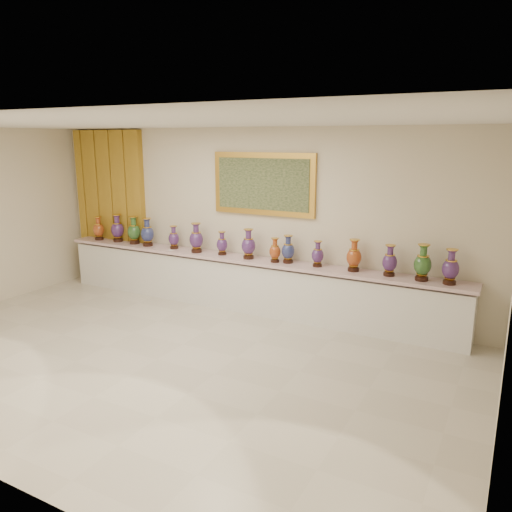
{
  "coord_description": "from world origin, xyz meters",
  "views": [
    {
      "loc": [
        3.99,
        -4.71,
        2.82
      ],
      "look_at": [
        0.55,
        1.7,
        1.1
      ],
      "focal_mm": 35.0,
      "sensor_mm": 36.0,
      "label": 1
    }
  ],
  "objects_px": {
    "vase_1": "(117,229)",
    "vase_2": "(134,232)",
    "vase_0": "(99,229)",
    "counter": "(243,284)"
  },
  "relations": [
    {
      "from": "vase_1",
      "to": "vase_2",
      "type": "xyz_separation_m",
      "value": [
        0.42,
        -0.01,
        -0.0
      ]
    },
    {
      "from": "vase_2",
      "to": "counter",
      "type": "bearing_deg",
      "value": 0.08
    },
    {
      "from": "counter",
      "to": "vase_2",
      "type": "xyz_separation_m",
      "value": [
        -2.33,
        -0.0,
        0.69
      ]
    },
    {
      "from": "vase_0",
      "to": "vase_2",
      "type": "distance_m",
      "value": 0.86
    },
    {
      "from": "vase_1",
      "to": "vase_2",
      "type": "height_order",
      "value": "vase_1"
    },
    {
      "from": "vase_0",
      "to": "vase_1",
      "type": "relative_size",
      "value": 0.88
    },
    {
      "from": "vase_0",
      "to": "vase_1",
      "type": "height_order",
      "value": "vase_1"
    },
    {
      "from": "vase_0",
      "to": "vase_1",
      "type": "distance_m",
      "value": 0.44
    },
    {
      "from": "vase_0",
      "to": "vase_1",
      "type": "xyz_separation_m",
      "value": [
        0.44,
        0.05,
        0.03
      ]
    },
    {
      "from": "vase_0",
      "to": "vase_2",
      "type": "height_order",
      "value": "vase_2"
    }
  ]
}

